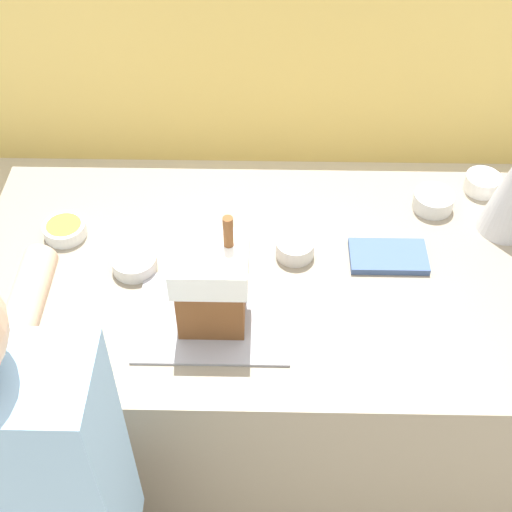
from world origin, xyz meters
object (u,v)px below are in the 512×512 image
(candy_bowl_center_rear, at_px, (134,262))
(candy_bowl_near_tray_right, at_px, (433,200))
(cookbook, at_px, (388,256))
(candy_bowl_far_right, at_px, (482,182))
(candy_bowl_front_corner, at_px, (297,248))
(baking_tray, at_px, (213,317))
(candy_bowl_near_tray_left, at_px, (65,229))
(gingerbread_house, at_px, (211,284))

(candy_bowl_center_rear, xyz_separation_m, candy_bowl_near_tray_right, (0.84, 0.26, 0.00))
(candy_bowl_center_rear, xyz_separation_m, cookbook, (0.69, 0.05, -0.01))
(candy_bowl_far_right, bearing_deg, candy_bowl_front_corner, -153.05)
(cookbook, bearing_deg, baking_tray, -154.88)
(baking_tray, distance_m, candy_bowl_front_corner, 0.32)
(baking_tray, relative_size, candy_bowl_near_tray_left, 3.23)
(candy_bowl_near_tray_left, height_order, candy_bowl_center_rear, candy_bowl_center_rear)
(cookbook, bearing_deg, candy_bowl_far_right, 43.62)
(baking_tray, relative_size, cookbook, 1.83)
(candy_bowl_front_corner, relative_size, candy_bowl_near_tray_right, 0.89)
(gingerbread_house, height_order, candy_bowl_center_rear, gingerbread_house)
(candy_bowl_front_corner, relative_size, cookbook, 0.49)
(gingerbread_house, xyz_separation_m, candy_bowl_center_rear, (-0.22, 0.17, -0.11))
(candy_bowl_far_right, bearing_deg, baking_tray, -146.45)
(candy_bowl_far_right, bearing_deg, cookbook, -136.38)
(candy_bowl_front_corner, bearing_deg, gingerbread_house, -133.09)
(gingerbread_house, distance_m, candy_bowl_near_tray_right, 0.76)
(gingerbread_house, bearing_deg, candy_bowl_near_tray_left, 145.86)
(candy_bowl_near_tray_left, bearing_deg, candy_bowl_center_rear, -30.56)
(candy_bowl_near_tray_left, relative_size, cookbook, 0.57)
(candy_bowl_far_right, xyz_separation_m, candy_bowl_front_corner, (-0.56, -0.29, -0.00))
(cookbook, bearing_deg, candy_bowl_front_corner, 177.42)
(gingerbread_house, height_order, cookbook, gingerbread_house)
(candy_bowl_far_right, xyz_separation_m, candy_bowl_near_tray_right, (-0.16, -0.08, -0.00))
(candy_bowl_front_corner, xyz_separation_m, cookbook, (0.25, -0.01, -0.02))
(candy_bowl_center_rear, distance_m, cookbook, 0.69)
(baking_tray, height_order, candy_bowl_center_rear, candy_bowl_center_rear)
(gingerbread_house, relative_size, candy_bowl_far_right, 3.00)
(candy_bowl_center_rear, relative_size, candy_bowl_front_corner, 1.16)
(gingerbread_house, relative_size, candy_bowl_near_tray_left, 2.63)
(baking_tray, height_order, candy_bowl_far_right, candy_bowl_far_right)
(candy_bowl_front_corner, bearing_deg, candy_bowl_center_rear, -172.19)
(baking_tray, height_order, candy_bowl_front_corner, candy_bowl_front_corner)
(gingerbread_house, height_order, candy_bowl_far_right, gingerbread_house)
(candy_bowl_center_rear, distance_m, candy_bowl_near_tray_right, 0.88)
(candy_bowl_far_right, bearing_deg, candy_bowl_center_rear, -160.90)
(gingerbread_house, height_order, candy_bowl_near_tray_right, gingerbread_house)
(gingerbread_house, height_order, candy_bowl_near_tray_left, gingerbread_house)
(baking_tray, distance_m, gingerbread_house, 0.13)
(gingerbread_house, relative_size, candy_bowl_center_rear, 2.60)
(baking_tray, height_order, candy_bowl_near_tray_right, candy_bowl_near_tray_right)
(candy_bowl_far_right, bearing_deg, candy_bowl_near_tray_left, -169.74)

